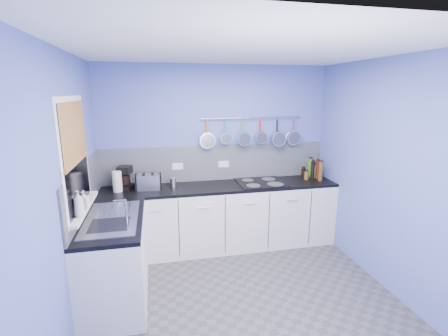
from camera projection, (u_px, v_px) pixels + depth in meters
name	position (u px, v px, depth m)	size (l,w,h in m)	color
floor	(244.00, 299.00, 3.38)	(3.20, 3.00, 0.02)	#47474C
ceiling	(248.00, 48.00, 2.79)	(3.20, 3.00, 0.02)	white
wall_back	(216.00, 156.00, 4.52)	(3.20, 0.02, 2.50)	#5564B8
wall_front	(325.00, 267.00, 1.65)	(3.20, 0.02, 2.50)	#5564B8
wall_left	(67.00, 197.00, 2.75)	(0.02, 3.00, 2.50)	#5564B8
wall_right	(389.00, 176.00, 3.42)	(0.02, 3.00, 2.50)	#5564B8
backsplash_back	(216.00, 163.00, 4.52)	(3.20, 0.02, 0.50)	gray
backsplash_left	(85.00, 188.00, 3.35)	(0.02, 1.80, 0.50)	gray
cabinet_run_back	(221.00, 218.00, 4.42)	(3.20, 0.60, 0.86)	silver
worktop_back	(221.00, 187.00, 4.31)	(3.20, 0.60, 0.04)	black
cabinet_run_left	(116.00, 261.00, 3.30)	(0.60, 1.20, 0.86)	silver
worktop_left	(112.00, 220.00, 3.19)	(0.60, 1.20, 0.04)	black
window_frame	(75.00, 156.00, 2.98)	(0.01, 1.00, 1.10)	white
window_glass	(76.00, 156.00, 2.98)	(0.01, 0.90, 1.00)	black
bamboo_blind	(74.00, 132.00, 2.93)	(0.01, 0.90, 0.55)	#C18F3F
window_sill	(84.00, 207.00, 3.10)	(0.10, 0.98, 0.03)	white
sink_unit	(112.00, 218.00, 3.18)	(0.50, 0.95, 0.01)	silver
mixer_tap	(126.00, 211.00, 3.02)	(0.12, 0.08, 0.26)	silver
socket_left	(178.00, 166.00, 4.40)	(0.15, 0.01, 0.09)	white
socket_right	(223.00, 164.00, 4.54)	(0.15, 0.01, 0.09)	white
pot_rail	(252.00, 118.00, 4.44)	(0.02, 0.02, 1.45)	silver
soap_bottle_a	(78.00, 204.00, 2.81)	(0.09, 0.09, 0.24)	white
soap_bottle_b	(84.00, 200.00, 3.02)	(0.08, 0.08, 0.17)	white
paper_towel	(117.00, 182.00, 4.01)	(0.12, 0.12, 0.26)	white
coffee_maker	(125.00, 178.00, 4.11)	(0.17, 0.19, 0.30)	black
toaster	(149.00, 182.00, 4.11)	(0.31, 0.18, 0.20)	silver
canister	(173.00, 182.00, 4.24)	(0.08, 0.08, 0.12)	silver
hob	(261.00, 182.00, 4.42)	(0.65, 0.57, 0.01)	black
pan_0	(207.00, 134.00, 4.35)	(0.22, 0.06, 0.41)	silver
pan_1	(225.00, 131.00, 4.40)	(0.16, 0.08, 0.35)	silver
pan_2	(243.00, 132.00, 4.45)	(0.19, 0.11, 0.38)	silver
pan_3	(260.00, 131.00, 4.50)	(0.17, 0.10, 0.36)	silver
pan_4	(277.00, 132.00, 4.56)	(0.21, 0.13, 0.40)	silver
pan_5	(294.00, 131.00, 4.61)	(0.21, 0.07, 0.40)	silver
condiment_0	(315.00, 171.00, 4.68)	(0.06, 0.06, 0.20)	olive
condiment_1	(310.00, 168.00, 4.69)	(0.07, 0.07, 0.28)	#3F721E
condiment_2	(303.00, 173.00, 4.68)	(0.06, 0.06, 0.14)	black
condiment_3	(318.00, 170.00, 4.61)	(0.06, 0.06, 0.27)	#4C190C
condiment_4	(313.00, 170.00, 4.58)	(0.05, 0.05, 0.27)	black
condiment_5	(306.00, 175.00, 4.59)	(0.06, 0.06, 0.12)	brown
condiment_6	(321.00, 171.00, 4.50)	(0.06, 0.06, 0.28)	brown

